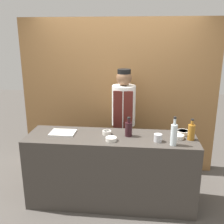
# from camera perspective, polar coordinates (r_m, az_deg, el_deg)

# --- Properties ---
(ground_plane) EXTENTS (14.00, 14.00, 0.00)m
(ground_plane) POSITION_cam_1_polar(r_m,az_deg,el_deg) (3.73, -0.21, -18.65)
(ground_plane) COLOR #4C4742
(cabinet_wall) EXTENTS (3.06, 0.18, 2.40)m
(cabinet_wall) POSITION_cam_1_polar(r_m,az_deg,el_deg) (4.21, 1.33, 3.48)
(cabinet_wall) COLOR olive
(cabinet_wall) RESTS_ON ground_plane
(counter) EXTENTS (2.13, 0.62, 0.93)m
(counter) POSITION_cam_1_polar(r_m,az_deg,el_deg) (3.48, -0.22, -12.39)
(counter) COLOR #3D3833
(counter) RESTS_ON ground_plane
(sauce_bowl_orange) EXTENTS (0.13, 0.13, 0.05)m
(sauce_bowl_orange) POSITION_cam_1_polar(r_m,az_deg,el_deg) (3.30, 14.26, -5.22)
(sauce_bowl_orange) COLOR silver
(sauce_bowl_orange) RESTS_ON counter
(sauce_bowl_purple) EXTENTS (0.13, 0.13, 0.04)m
(sauce_bowl_purple) POSITION_cam_1_polar(r_m,az_deg,el_deg) (3.14, -0.19, -5.85)
(sauce_bowl_purple) COLOR silver
(sauce_bowl_purple) RESTS_ON counter
(sauce_bowl_green) EXTENTS (0.11, 0.11, 0.05)m
(sauce_bowl_green) POSITION_cam_1_polar(r_m,az_deg,el_deg) (3.33, -1.14, -4.44)
(sauce_bowl_green) COLOR silver
(sauce_bowl_green) RESTS_ON counter
(sauce_bowl_white) EXTENTS (0.16, 0.16, 0.05)m
(sauce_bowl_white) POSITION_cam_1_polar(r_m,az_deg,el_deg) (3.45, 15.14, -4.28)
(sauce_bowl_white) COLOR silver
(sauce_bowl_white) RESTS_ON counter
(cutting_board) EXTENTS (0.32, 0.24, 0.02)m
(cutting_board) POSITION_cam_1_polar(r_m,az_deg,el_deg) (3.43, -10.65, -4.46)
(cutting_board) COLOR white
(cutting_board) RESTS_ON counter
(bottle_clear) EXTENTS (0.08, 0.08, 0.34)m
(bottle_clear) POSITION_cam_1_polar(r_m,az_deg,el_deg) (3.06, 13.32, -4.73)
(bottle_clear) COLOR silver
(bottle_clear) RESTS_ON counter
(bottle_amber) EXTENTS (0.09, 0.09, 0.26)m
(bottle_amber) POSITION_cam_1_polar(r_m,az_deg,el_deg) (3.28, 16.90, -4.13)
(bottle_amber) COLOR #9E661E
(bottle_amber) RESTS_ON counter
(bottle_wine) EXTENTS (0.09, 0.09, 0.25)m
(bottle_wine) POSITION_cam_1_polar(r_m,az_deg,el_deg) (3.26, 3.63, -3.66)
(bottle_wine) COLOR black
(bottle_wine) RESTS_ON counter
(cup_steel) EXTENTS (0.10, 0.10, 0.09)m
(cup_steel) POSITION_cam_1_polar(r_m,az_deg,el_deg) (3.16, 9.97, -5.56)
(cup_steel) COLOR #B7B7BC
(cup_steel) RESTS_ON counter
(chef_center) EXTENTS (0.35, 0.35, 1.68)m
(chef_center) POSITION_cam_1_polar(r_m,az_deg,el_deg) (3.92, 2.51, -1.81)
(chef_center) COLOR #28282D
(chef_center) RESTS_ON ground_plane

